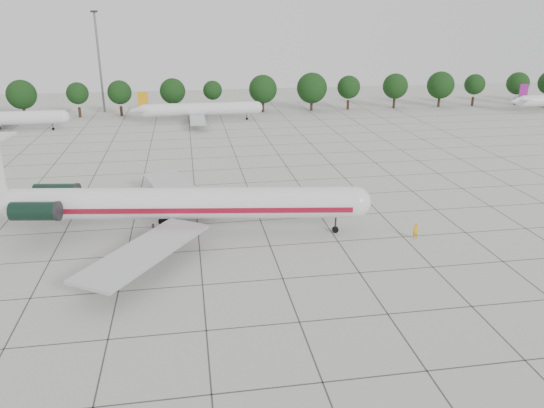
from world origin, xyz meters
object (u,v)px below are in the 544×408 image
object	(u,v)px
main_airliner	(163,203)
bg_airliner_c	(200,109)
floodlight_mast	(99,56)
ground_crew	(415,231)

from	to	relation	value
main_airliner	bg_airliner_c	size ratio (longest dim) A/B	1.68
floodlight_mast	bg_airliner_c	bearing A→B (deg)	-34.89
main_airliner	ground_crew	size ratio (longest dim) A/B	23.82
bg_airliner_c	floodlight_mast	world-z (taller)	floodlight_mast
bg_airliner_c	ground_crew	bearing A→B (deg)	-73.47
bg_airliner_c	floodlight_mast	xyz separation A→B (m)	(-24.74, 17.25, 11.37)
main_airliner	ground_crew	world-z (taller)	main_airliner
ground_crew	bg_airliner_c	world-z (taller)	bg_airliner_c
ground_crew	floodlight_mast	size ratio (longest dim) A/B	0.08
main_airliner	bg_airliner_c	xyz separation A→B (m)	(6.70, 69.21, -1.04)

